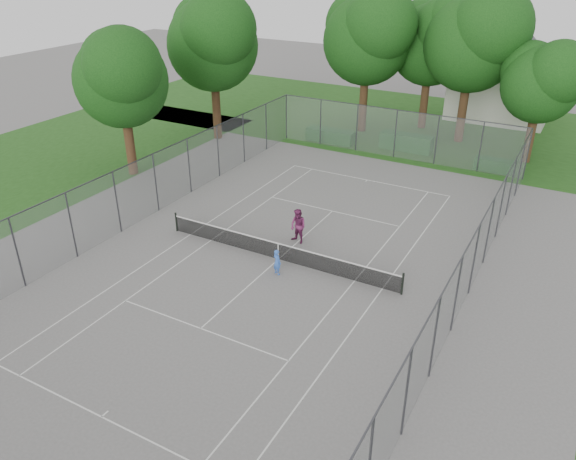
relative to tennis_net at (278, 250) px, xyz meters
The scene contains 17 objects.
ground 0.51m from the tennis_net, ahead, with size 120.00×120.00×0.00m, color slate.
grass_far 26.00m from the tennis_net, 90.00° to the left, with size 60.00×20.00×0.00m, color #1D4915.
court_markings 0.50m from the tennis_net, ahead, with size 11.03×23.83×0.01m.
tennis_net is the anchor object (origin of this frame).
perimeter_fence 1.30m from the tennis_net, ahead, with size 18.08×34.08×3.52m.
tree_far_left 23.37m from the tennis_net, 101.44° to the left, with size 7.88×7.19×11.33m.
tree_far_midleft 26.00m from the tennis_net, 90.69° to the left, with size 7.35×6.71×10.56m.
tree_far_midright 24.34m from the tennis_net, 81.68° to the left, with size 8.08×7.38×11.61m.
tree_far_right 23.02m from the tennis_net, 67.14° to the left, with size 5.99×5.47×8.61m.
tree_side_back 21.24m from the tennis_net, 133.75° to the left, with size 7.83×7.15×11.25m.
tree_side_front 16.50m from the tennis_net, 159.92° to the left, with size 6.81×6.22×9.80m.
hedge_left 18.81m from the tennis_net, 107.15° to the left, with size 3.86×1.16×0.96m, color #17481A.
hedge_mid 18.90m from the tennis_net, 89.11° to the left, with size 3.92×1.12×1.23m, color #17481A.
hedge_right 19.06m from the tennis_net, 68.41° to the left, with size 2.70×0.99×0.81m, color #17481A.
house 31.82m from the tennis_net, 81.57° to the left, with size 8.17×6.33×10.17m.
girl_player 1.36m from the tennis_net, 62.50° to the right, with size 0.48×0.31×1.31m, color blue.
woman_player 2.11m from the tennis_net, 89.62° to the left, with size 0.91×0.71×1.88m, color #732655.
Camera 1 is at (12.11, -20.90, 14.18)m, focal length 35.00 mm.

